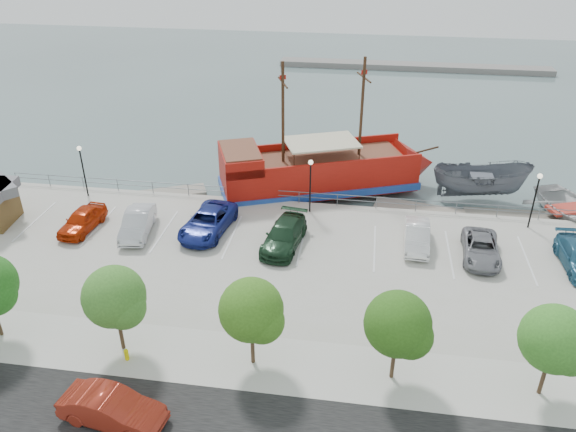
# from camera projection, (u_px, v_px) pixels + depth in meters

# --- Properties ---
(ground) EXTENTS (160.00, 160.00, 0.00)m
(ground) POSITION_uv_depth(u_px,v_px,m) (298.00, 270.00, 37.78)
(ground) COLOR #4D5F5F
(sidewalk) EXTENTS (100.00, 4.00, 0.05)m
(sidewalk) POSITION_uv_depth(u_px,v_px,m) (272.00, 364.00, 28.65)
(sidewalk) COLOR beige
(sidewalk) RESTS_ON land_slab
(seawall_railing) EXTENTS (50.00, 0.06, 1.00)m
(seawall_railing) POSITION_uv_depth(u_px,v_px,m) (312.00, 198.00, 43.78)
(seawall_railing) COLOR slate
(seawall_railing) RESTS_ON land_slab
(far_shore) EXTENTS (40.00, 3.00, 0.80)m
(far_shore) POSITION_uv_depth(u_px,v_px,m) (413.00, 66.00, 83.82)
(far_shore) COLOR gray
(far_shore) RESTS_ON ground
(pirate_ship) EXTENTS (19.07, 11.52, 11.88)m
(pirate_ship) POSITION_uv_depth(u_px,v_px,m) (334.00, 171.00, 47.06)
(pirate_ship) COLOR #A4140B
(pirate_ship) RESTS_ON ground
(patrol_boat) EXTENTS (8.19, 3.69, 3.08)m
(patrol_boat) POSITION_uv_depth(u_px,v_px,m) (481.00, 184.00, 45.98)
(patrol_boat) COLOR slate
(patrol_boat) RESTS_ON ground
(speedboat) EXTENTS (7.83, 9.12, 1.59)m
(speedboat) POSITION_uv_depth(u_px,v_px,m) (573.00, 212.00, 43.27)
(speedboat) COLOR silver
(speedboat) RESTS_ON ground
(dock_west) EXTENTS (6.87, 4.51, 0.38)m
(dock_west) POSITION_uv_depth(u_px,v_px,m) (166.00, 194.00, 47.28)
(dock_west) COLOR gray
(dock_west) RESTS_ON ground
(dock_mid) EXTENTS (8.02, 3.69, 0.44)m
(dock_mid) POSITION_uv_depth(u_px,v_px,m) (423.00, 212.00, 44.49)
(dock_mid) COLOR gray
(dock_mid) RESTS_ON ground
(dock_east) EXTENTS (7.84, 2.49, 0.44)m
(dock_east) POSITION_uv_depth(u_px,v_px,m) (516.00, 218.00, 43.56)
(dock_east) COLOR slate
(dock_east) RESTS_ON ground
(street_sedan) EXTENTS (5.06, 2.41, 1.60)m
(street_sedan) POSITION_uv_depth(u_px,v_px,m) (112.00, 409.00, 25.11)
(street_sedan) COLOR maroon
(street_sedan) RESTS_ON street
(fire_hydrant) EXTENTS (0.24, 0.24, 0.70)m
(fire_hydrant) POSITION_uv_depth(u_px,v_px,m) (126.00, 354.00, 28.75)
(fire_hydrant) COLOR #EAE002
(fire_hydrant) RESTS_ON sidewalk
(lamp_post_left) EXTENTS (0.36, 0.36, 4.28)m
(lamp_post_left) POSITION_uv_depth(u_px,v_px,m) (82.00, 162.00, 43.83)
(lamp_post_left) COLOR black
(lamp_post_left) RESTS_ON land_slab
(lamp_post_mid) EXTENTS (0.36, 0.36, 4.28)m
(lamp_post_mid) POSITION_uv_depth(u_px,v_px,m) (310.00, 177.00, 41.49)
(lamp_post_mid) COLOR black
(lamp_post_mid) RESTS_ON land_slab
(lamp_post_right) EXTENTS (0.36, 0.36, 4.28)m
(lamp_post_right) POSITION_uv_depth(u_px,v_px,m) (536.00, 191.00, 39.40)
(lamp_post_right) COLOR black
(lamp_post_right) RESTS_ON land_slab
(tree_c) EXTENTS (3.30, 3.20, 5.00)m
(tree_c) POSITION_uv_depth(u_px,v_px,m) (117.00, 299.00, 28.01)
(tree_c) COLOR #473321
(tree_c) RESTS_ON sidewalk
(tree_d) EXTENTS (3.30, 3.20, 5.00)m
(tree_d) POSITION_uv_depth(u_px,v_px,m) (254.00, 313.00, 27.10)
(tree_d) COLOR #473321
(tree_d) RESTS_ON sidewalk
(tree_e) EXTENTS (3.30, 3.20, 5.00)m
(tree_e) POSITION_uv_depth(u_px,v_px,m) (401.00, 327.00, 26.19)
(tree_e) COLOR #473321
(tree_e) RESTS_ON sidewalk
(tree_f) EXTENTS (3.30, 3.20, 5.00)m
(tree_f) POSITION_uv_depth(u_px,v_px,m) (558.00, 342.00, 25.28)
(tree_f) COLOR #473321
(tree_f) RESTS_ON sidewalk
(parked_car_a) EXTENTS (2.24, 4.69, 1.55)m
(parked_car_a) POSITION_uv_depth(u_px,v_px,m) (82.00, 220.00, 40.21)
(parked_car_a) COLOR #B62806
(parked_car_a) RESTS_ON land_slab
(parked_car_b) EXTENTS (2.44, 5.15, 1.63)m
(parked_car_b) POSITION_uv_depth(u_px,v_px,m) (138.00, 223.00, 39.72)
(parked_car_b) COLOR silver
(parked_car_b) RESTS_ON land_slab
(parked_car_c) EXTENTS (3.47, 6.18, 1.63)m
(parked_car_c) POSITION_uv_depth(u_px,v_px,m) (208.00, 222.00, 39.89)
(parked_car_c) COLOR navy
(parked_car_c) RESTS_ON land_slab
(parked_car_d) EXTENTS (2.97, 5.81, 1.61)m
(parked_car_d) POSITION_uv_depth(u_px,v_px,m) (284.00, 235.00, 38.28)
(parked_car_d) COLOR #16331E
(parked_car_d) RESTS_ON land_slab
(parked_car_f) EXTENTS (1.81, 4.73, 1.54)m
(parked_car_f) POSITION_uv_depth(u_px,v_px,m) (417.00, 236.00, 38.23)
(parked_car_f) COLOR white
(parked_car_f) RESTS_ON land_slab
(parked_car_g) EXTENTS (2.66, 5.17, 1.40)m
(parked_car_g) POSITION_uv_depth(u_px,v_px,m) (481.00, 249.00, 37.00)
(parked_car_g) COLOR gray
(parked_car_g) RESTS_ON land_slab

